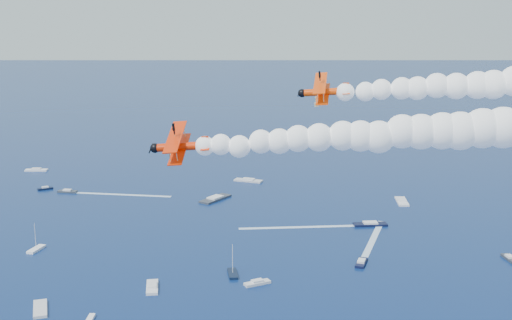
{
  "coord_description": "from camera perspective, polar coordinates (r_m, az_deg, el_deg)",
  "views": [
    {
      "loc": [
        14.29,
        -77.79,
        68.86
      ],
      "look_at": [
        5.41,
        16.04,
        48.36
      ],
      "focal_mm": 47.76,
      "sensor_mm": 36.0,
      "label": 1
    }
  ],
  "objects": [
    {
      "name": "smoke_trail_trail",
      "position": [
        91.6,
        16.09,
        2.44
      ],
      "size": [
        72.29,
        9.7,
        12.66
      ],
      "primitive_type": null,
      "rotation": [
        0.0,
        0.0,
        3.16
      ],
      "color": "white"
    },
    {
      "name": "biplane_trail",
      "position": [
        91.71,
        -6.28,
        1.12
      ],
      "size": [
        8.85,
        10.54,
        8.52
      ],
      "primitive_type": null,
      "rotation": [
        -0.3,
        0.07,
        3.16
      ],
      "color": "#F92C05"
    },
    {
      "name": "spectator_boats",
      "position": [
        207.98,
        -0.2,
        -6.96
      ],
      "size": [
        236.22,
        185.84,
        0.7
      ],
      "color": "black",
      "rests_on": "ground"
    },
    {
      "name": "boat_wakes",
      "position": [
        220.54,
        5.91,
        -5.98
      ],
      "size": [
        186.4,
        87.07,
        0.04
      ],
      "color": "white",
      "rests_on": "ground"
    },
    {
      "name": "biplane_lead",
      "position": [
        100.21,
        5.78,
        5.69
      ],
      "size": [
        8.31,
        9.97,
        7.69
      ],
      "primitive_type": null,
      "rotation": [
        -0.27,
        0.07,
        3.08
      ],
      "color": "#FD4205"
    }
  ]
}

